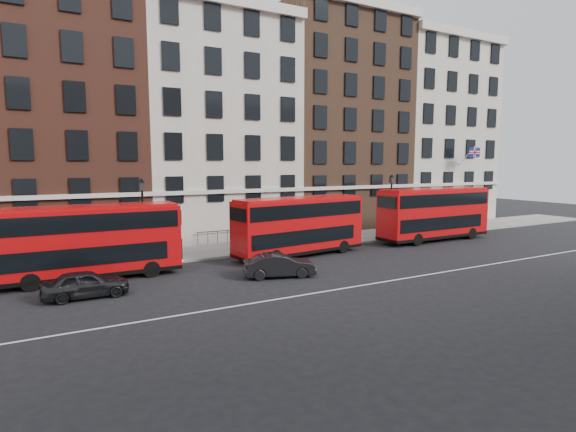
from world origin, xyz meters
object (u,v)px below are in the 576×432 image
car_front (280,265)px  bus_d (434,213)px  car_rear (86,284)px  bus_b (87,240)px  traffic_light (476,205)px  bus_c (299,225)px

car_front → bus_d: bearing=-58.1°
car_rear → bus_b: bearing=-6.2°
car_rear → traffic_light: (34.68, 5.73, 1.78)m
bus_d → car_rear: bus_d is taller
bus_c → traffic_light: bus_c is taller
bus_b → bus_c: 13.44m
bus_c → car_front: bearing=-138.1°
bus_c → bus_b: bearing=172.9°
bus_b → bus_d: 26.31m
bus_c → car_front: size_ratio=2.46×
bus_d → car_rear: 27.00m
bus_b → bus_c: size_ratio=0.99×
bus_c → car_rear: bearing=-172.9°
bus_d → traffic_light: bus_d is taller
car_rear → car_front: bearing=-95.2°
bus_d → car_front: bearing=-165.8°
car_front → car_rear: bearing=101.2°
car_front → traffic_light: traffic_light is taller
car_rear → bus_d: bearing=-82.1°
bus_d → car_rear: bearing=-173.3°
car_front → traffic_light: bearing=-57.9°
bus_b → car_front: bus_b is taller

